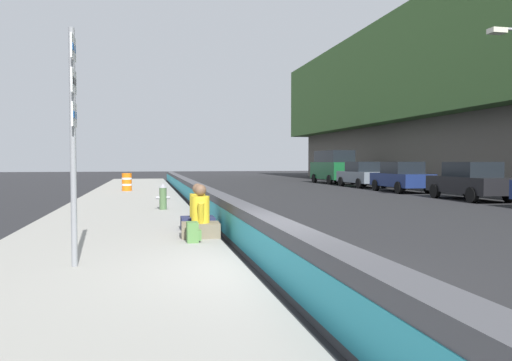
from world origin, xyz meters
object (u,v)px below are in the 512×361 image
object	(u,v)px
construction_barrel	(127,182)
parked_car_third	(471,181)
parked_car_midline	(362,174)
fire_hydrant	(163,196)
seated_person_foreground	(201,220)
parked_car_fourth	(401,177)
seated_person_middle	(198,215)
parked_car_far	(333,166)
route_sign_post	(73,129)
backpack	(193,232)

from	to	relation	value
construction_barrel	parked_car_third	distance (m)	17.23
construction_barrel	parked_car_midline	size ratio (longest dim) A/B	0.21
fire_hydrant	seated_person_foreground	xyz separation A→B (m)	(-6.32, -0.59, -0.10)
fire_hydrant	parked_car_fourth	size ratio (longest dim) A/B	0.19
seated_person_middle	parked_car_midline	distance (m)	23.43
parked_car_far	construction_barrel	bearing A→B (deg)	120.51
seated_person_foreground	parked_car_far	xyz separation A→B (m)	(26.43, -13.08, 0.87)
construction_barrel	seated_person_middle	bearing A→B (deg)	-172.18
parked_car_far	seated_person_middle	bearing A→B (deg)	152.68
parked_car_third	parked_car_far	xyz separation A→B (m)	(17.13, -0.07, 0.49)
route_sign_post	parked_car_fourth	distance (m)	23.48
route_sign_post	parked_car_midline	distance (m)	27.88
backpack	seated_person_foreground	bearing A→B (deg)	-18.12
seated_person_middle	construction_barrel	distance (m)	16.38
route_sign_post	backpack	xyz separation A→B (m)	(1.93, -1.96, -1.90)
parked_car_midline	seated_person_foreground	bearing A→B (deg)	148.04
route_sign_post	parked_car_fourth	size ratio (longest dim) A/B	0.79
seated_person_middle	parked_car_far	bearing A→B (deg)	-27.32
fire_hydrant	parked_car_midline	xyz separation A→B (m)	(14.46, -13.55, 0.27)
construction_barrel	parked_car_far	world-z (taller)	parked_car_far
seated_person_middle	construction_barrel	world-z (taller)	seated_person_middle
construction_barrel	fire_hydrant	bearing A→B (deg)	-171.91
seated_person_foreground	construction_barrel	world-z (taller)	seated_person_foreground
backpack	parked_car_fourth	bearing A→B (deg)	-39.32
parked_car_midline	backpack	bearing A→B (deg)	148.42
parked_car_third	parked_car_fourth	xyz separation A→B (m)	(6.05, 0.11, 0.00)
seated_person_middle	parked_car_midline	bearing A→B (deg)	-33.41
seated_person_foreground	parked_car_far	size ratio (longest dim) A/B	0.22
seated_person_foreground	parked_car_third	bearing A→B (deg)	-54.46
parked_car_third	parked_car_fourth	world-z (taller)	same
parked_car_far	parked_car_midline	bearing A→B (deg)	178.78
backpack	route_sign_post	bearing A→B (deg)	134.48
fire_hydrant	parked_car_far	distance (m)	24.33
seated_person_middle	parked_car_far	distance (m)	28.39
parked_car_midline	parked_car_fourth	bearing A→B (deg)	179.34
parked_car_fourth	seated_person_middle	bearing A→B (deg)	137.74
parked_car_third	parked_car_fourth	bearing A→B (deg)	1.08
backpack	parked_car_fourth	xyz separation A→B (m)	(16.01, -13.12, 0.53)
fire_hydrant	backpack	xyz separation A→B (m)	(-6.98, -0.37, -0.25)
fire_hydrant	parked_car_fourth	bearing A→B (deg)	-56.19
seated_person_foreground	parked_car_midline	xyz separation A→B (m)	(20.77, -12.96, 0.37)
route_sign_post	seated_person_middle	size ratio (longest dim) A/B	3.34
seated_person_foreground	backpack	bearing A→B (deg)	161.88
seated_person_foreground	construction_barrel	bearing A→B (deg)	7.09
seated_person_middle	parked_car_midline	xyz separation A→B (m)	(19.56, -12.90, 0.39)
parked_car_third	backpack	bearing A→B (deg)	126.98
backpack	seated_person_middle	bearing A→B (deg)	-8.37
backpack	construction_barrel	bearing A→B (deg)	6.15
parked_car_fourth	parked_car_far	world-z (taller)	parked_car_far
parked_car_fourth	parked_car_midline	distance (m)	5.43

